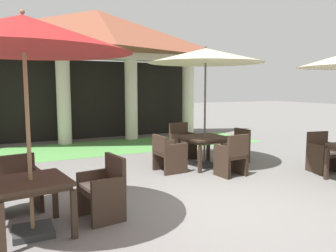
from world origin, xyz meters
name	(u,v)px	position (x,y,z in m)	size (l,w,h in m)	color
ground_plane	(219,208)	(0.00, 0.00, 0.00)	(60.00, 60.00, 0.00)	slate
background_pavilion	(97,42)	(0.00, 7.28, 3.41)	(8.24, 3.16, 4.44)	beige
lawn_strip	(110,147)	(0.00, 5.94, 0.00)	(10.04, 2.64, 0.01)	#519347
patio_table_near_foreground	(205,140)	(1.28, 2.45, 0.63)	(1.02, 1.02, 0.72)	#38281E
patio_umbrella_near_foreground	(206,57)	(1.28, 2.45, 2.58)	(2.68, 2.68, 2.82)	#2D2D2D
patio_chair_near_foreground_west	(168,154)	(0.30, 2.38, 0.41)	(0.61, 0.64, 0.83)	#38281E
patio_chair_near_foreground_east	(236,146)	(2.26, 2.51, 0.39)	(0.54, 0.60, 0.83)	#38281E
patio_chair_near_foreground_north	(182,142)	(1.21, 3.43, 0.44)	(0.61, 0.53, 0.94)	#38281E
patio_chair_near_foreground_south	(232,156)	(1.35, 1.46, 0.42)	(0.59, 0.53, 0.91)	#38281E
patio_chair_mid_left_north	(323,154)	(3.39, 0.86, 0.40)	(0.64, 0.62, 0.88)	#38281E
patio_table_mid_right	(31,187)	(-2.68, 0.27, 0.62)	(1.00, 1.00, 0.72)	#38281E
patio_umbrella_mid_right	(23,35)	(-2.68, 0.27, 2.50)	(2.62, 2.62, 2.80)	#2D2D2D
patio_chair_mid_right_north	(17,185)	(-2.82, 1.23, 0.41)	(0.71, 0.60, 0.84)	#38281E
patio_chair_mid_right_east	(103,190)	(-1.72, 0.41, 0.42)	(0.59, 0.67, 0.90)	#38281E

